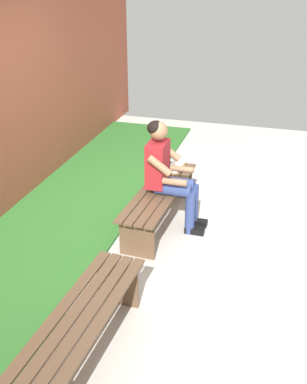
{
  "coord_description": "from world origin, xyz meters",
  "views": [
    {
      "loc": [
        4.63,
        1.27,
        2.76
      ],
      "look_at": [
        0.76,
        0.15,
        0.79
      ],
      "focal_mm": 44.27,
      "sensor_mm": 36.0,
      "label": 1
    }
  ],
  "objects_px": {
    "person_seated": "(168,171)",
    "book_open": "(175,168)",
    "bench_far": "(81,326)",
    "bench_near": "(160,198)",
    "apple": "(167,171)"
  },
  "relations": [
    {
      "from": "apple",
      "to": "book_open",
      "type": "distance_m",
      "value": 0.19
    },
    {
      "from": "bench_near",
      "to": "person_seated",
      "type": "relative_size",
      "value": 1.39
    },
    {
      "from": "bench_near",
      "to": "book_open",
      "type": "bearing_deg",
      "value": 177.87
    },
    {
      "from": "apple",
      "to": "bench_far",
      "type": "bearing_deg",
      "value": 0.56
    },
    {
      "from": "apple",
      "to": "book_open",
      "type": "bearing_deg",
      "value": 164.79
    },
    {
      "from": "bench_far",
      "to": "apple",
      "type": "relative_size",
      "value": 21.12
    },
    {
      "from": "bench_far",
      "to": "bench_near",
      "type": "bearing_deg",
      "value": -180.0
    },
    {
      "from": "bench_far",
      "to": "book_open",
      "type": "relative_size",
      "value": 3.96
    },
    {
      "from": "bench_far",
      "to": "book_open",
      "type": "height_order",
      "value": "book_open"
    },
    {
      "from": "person_seated",
      "to": "book_open",
      "type": "xyz_separation_m",
      "value": [
        -0.65,
        -0.08,
        -0.23
      ]
    },
    {
      "from": "person_seated",
      "to": "book_open",
      "type": "bearing_deg",
      "value": -173.32
    },
    {
      "from": "person_seated",
      "to": "apple",
      "type": "xyz_separation_m",
      "value": [
        -0.47,
        -0.13,
        -0.2
      ]
    },
    {
      "from": "person_seated",
      "to": "bench_near",
      "type": "bearing_deg",
      "value": -99.9
    },
    {
      "from": "person_seated",
      "to": "book_open",
      "type": "height_order",
      "value": "person_seated"
    },
    {
      "from": "apple",
      "to": "person_seated",
      "type": "bearing_deg",
      "value": 15.02
    }
  ]
}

